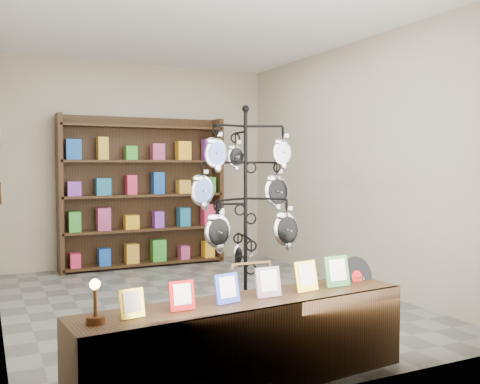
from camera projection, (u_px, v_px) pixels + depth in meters
name	position (u px, v px, depth m)	size (l,w,h in m)	color
ground	(201.00, 302.00, 5.85)	(5.00, 5.00, 0.00)	slate
room_envelope	(201.00, 132.00, 5.75)	(5.00, 5.00, 5.00)	#B0A78E
display_tree	(246.00, 199.00, 4.95)	(1.05, 0.94, 2.05)	black
front_shelf	(248.00, 342.00, 3.63)	(2.43, 0.71, 0.85)	black
back_shelving	(143.00, 197.00, 7.86)	(2.42, 0.36, 2.20)	black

